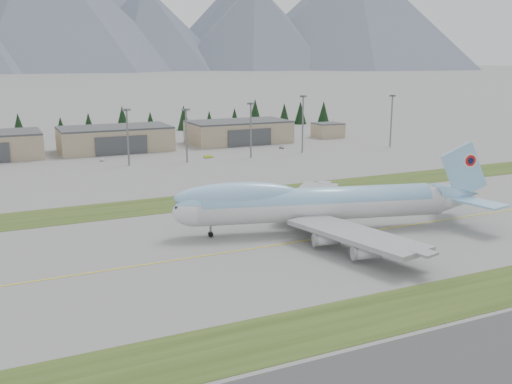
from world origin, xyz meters
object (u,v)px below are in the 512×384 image
service_vehicle_a (102,161)px  service_vehicle_c (282,148)px  boeing_747_freighter (319,203)px  service_vehicle_b (209,158)px  hangar_right (239,132)px  hangar_center (115,139)px

service_vehicle_a → service_vehicle_c: 81.24m
boeing_747_freighter → service_vehicle_a: boeing_747_freighter is taller
service_vehicle_a → service_vehicle_b: service_vehicle_b is taller
boeing_747_freighter → service_vehicle_c: bearing=80.9°
hangar_right → service_vehicle_c: size_ratio=10.35×
service_vehicle_c → hangar_center: bearing=-176.7°
service_vehicle_b → service_vehicle_c: 41.31m
boeing_747_freighter → hangar_right: bearing=88.5°
service_vehicle_a → service_vehicle_b: bearing=-0.8°
hangar_center → service_vehicle_c: hangar_center is taller
hangar_center → service_vehicle_a: (-10.55, -24.72, -5.39)m
service_vehicle_b → hangar_right: bearing=-44.5°
hangar_center → hangar_right: size_ratio=1.00×
hangar_right → service_vehicle_c: 27.81m
boeing_747_freighter → hangar_center: bearing=111.8°
hangar_right → boeing_747_freighter: bearing=-106.1°
boeing_747_freighter → hangar_center: boeing_747_freighter is taller
boeing_747_freighter → hangar_right: boeing_747_freighter is taller
hangar_center → hangar_right: 60.00m
boeing_747_freighter → service_vehicle_b: size_ratio=19.25×
boeing_747_freighter → service_vehicle_b: (12.58, 108.44, -6.76)m
boeing_747_freighter → service_vehicle_a: 123.38m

